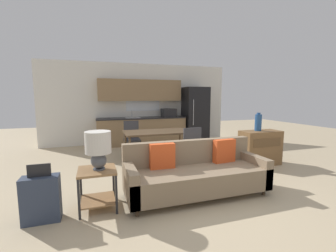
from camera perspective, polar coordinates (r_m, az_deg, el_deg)
ground_plane at (r=3.77m, az=7.41°, el=-17.36°), size 20.00×20.00×0.00m
wall_back at (r=7.86m, az=-7.20°, el=5.69°), size 6.40×0.07×2.70m
kitchen_counter at (r=7.60m, az=-6.57°, el=1.80°), size 2.95×0.65×2.15m
refrigerator at (r=8.09m, az=6.93°, el=2.96°), size 0.81×0.74×1.92m
dining_table at (r=5.38m, az=-2.71°, el=-2.02°), size 1.55×0.84×0.76m
couch at (r=3.75m, az=6.89°, el=-11.85°), size 2.26×0.80×0.85m
side_table at (r=3.39m, az=-17.47°, el=-13.44°), size 0.51×0.51×0.57m
table_lamp at (r=3.24m, az=-17.31°, el=-4.96°), size 0.35×0.35×0.54m
credenza at (r=5.70m, az=22.32°, el=-5.10°), size 0.93×0.45×0.79m
vase at (r=5.61m, az=21.94°, el=0.87°), size 0.15×0.15×0.42m
dining_chair_far_left at (r=6.06m, az=-9.17°, el=-2.76°), size 0.44×0.44×0.94m
dining_chair_near_right at (r=4.84m, az=5.58°, el=-5.25°), size 0.43×0.43×0.94m
suitcase at (r=3.38m, az=-29.51°, el=-15.75°), size 0.44×0.22×0.75m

